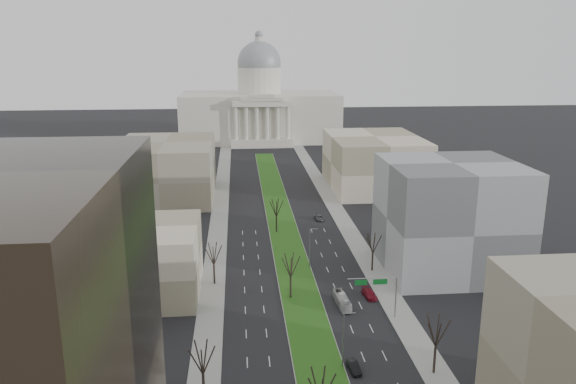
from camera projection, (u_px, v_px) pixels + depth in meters
ground at (284, 232)px, 149.28m from camera, size 600.00×600.00×0.00m
median at (284, 233)px, 148.28m from camera, size 8.00×222.03×0.20m
sidewalk_left at (214, 271)px, 123.67m from camera, size 5.00×330.00×0.15m
sidewalk_right at (370, 265)px, 126.72m from camera, size 5.00×330.00×0.15m
capitol at (260, 108)px, 289.15m from camera, size 80.00×46.00×55.00m
building_beige_left at (132, 261)px, 110.92m from camera, size 26.00×22.00×14.00m
building_grey_right at (450, 217)px, 122.22m from camera, size 28.00×26.00×24.00m
building_far_left at (167, 169)px, 182.45m from camera, size 30.00×40.00×18.00m
building_far_right at (374, 162)px, 193.36m from camera, size 30.00×40.00×18.00m
tree_left_mid at (202, 357)px, 76.67m from camera, size 5.40×5.40×9.72m
tree_left_far at (213, 253)px, 115.22m from camera, size 5.28×5.28×9.50m
tree_right_mid at (437, 331)px, 83.48m from camera, size 5.52×5.52×9.94m
tree_right_far at (373, 243)px, 122.15m from camera, size 5.04×5.04×9.07m
tree_median_b at (291, 265)px, 108.81m from camera, size 5.40×5.40×9.72m
tree_median_c at (276, 207)px, 147.32m from camera, size 5.40×5.40×9.72m
streetlamp_median_b at (344, 339)px, 85.80m from camera, size 1.90×0.20×9.16m
streetlamp_median_c at (310, 247)px, 124.31m from camera, size 1.90×0.20×9.16m
mast_arm_signs at (382, 287)px, 100.78m from camera, size 9.12×0.24×8.09m
car_black at (354, 367)px, 85.78m from camera, size 1.85×4.29×1.37m
car_red at (369, 294)px, 110.72m from camera, size 2.57×5.15×1.44m
car_grey_far at (319, 218)px, 159.48m from camera, size 2.50×4.74×1.27m
box_van at (342, 300)px, 107.00m from camera, size 2.37×7.95×2.18m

